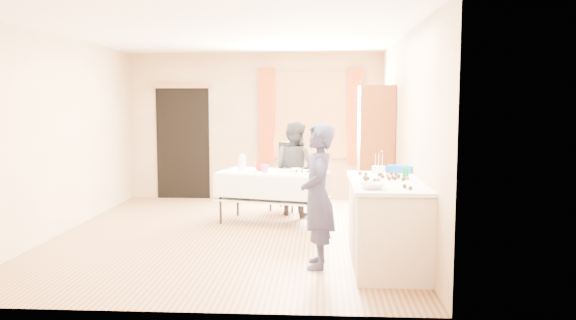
# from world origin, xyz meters

# --- Properties ---
(floor) EXTENTS (4.50, 5.50, 0.02)m
(floor) POSITION_xyz_m (0.00, 0.00, -0.01)
(floor) COLOR #9E7047
(floor) RESTS_ON ground
(ceiling) EXTENTS (4.50, 5.50, 0.02)m
(ceiling) POSITION_xyz_m (0.00, 0.00, 2.61)
(ceiling) COLOR white
(ceiling) RESTS_ON floor
(wall_back) EXTENTS (4.50, 0.02, 2.60)m
(wall_back) POSITION_xyz_m (0.00, 2.76, 1.30)
(wall_back) COLOR tan
(wall_back) RESTS_ON floor
(wall_front) EXTENTS (4.50, 0.02, 2.60)m
(wall_front) POSITION_xyz_m (0.00, -2.76, 1.30)
(wall_front) COLOR tan
(wall_front) RESTS_ON floor
(wall_left) EXTENTS (0.02, 5.50, 2.60)m
(wall_left) POSITION_xyz_m (-2.26, 0.00, 1.30)
(wall_left) COLOR tan
(wall_left) RESTS_ON floor
(wall_right) EXTENTS (0.02, 5.50, 2.60)m
(wall_right) POSITION_xyz_m (2.26, 0.00, 1.30)
(wall_right) COLOR tan
(wall_right) RESTS_ON floor
(window_frame) EXTENTS (1.32, 0.06, 1.52)m
(window_frame) POSITION_xyz_m (1.00, 2.72, 1.50)
(window_frame) COLOR olive
(window_frame) RESTS_ON wall_back
(window_pane) EXTENTS (1.20, 0.02, 1.40)m
(window_pane) POSITION_xyz_m (1.00, 2.71, 1.50)
(window_pane) COLOR white
(window_pane) RESTS_ON wall_back
(curtain_left) EXTENTS (0.28, 0.06, 1.65)m
(curtain_left) POSITION_xyz_m (0.22, 2.67, 1.50)
(curtain_left) COLOR #9B3F17
(curtain_left) RESTS_ON wall_back
(curtain_right) EXTENTS (0.28, 0.06, 1.65)m
(curtain_right) POSITION_xyz_m (1.78, 2.67, 1.50)
(curtain_right) COLOR #9B3F17
(curtain_right) RESTS_ON wall_back
(doorway) EXTENTS (0.95, 0.04, 2.00)m
(doorway) POSITION_xyz_m (-1.30, 2.73, 1.00)
(doorway) COLOR black
(doorway) RESTS_ON floor
(door_lintel) EXTENTS (1.05, 0.06, 0.08)m
(door_lintel) POSITION_xyz_m (-1.30, 2.70, 2.02)
(door_lintel) COLOR olive
(door_lintel) RESTS_ON wall_back
(cabinet) EXTENTS (0.50, 0.60, 1.98)m
(cabinet) POSITION_xyz_m (1.99, 1.13, 0.99)
(cabinet) COLOR brown
(cabinet) RESTS_ON floor
(counter) EXTENTS (0.79, 1.66, 0.91)m
(counter) POSITION_xyz_m (1.89, -1.25, 0.45)
(counter) COLOR beige
(counter) RESTS_ON floor
(party_table) EXTENTS (1.67, 1.14, 0.75)m
(party_table) POSITION_xyz_m (0.50, 0.73, 0.45)
(party_table) COLOR black
(party_table) RESTS_ON floor
(chair) EXTENTS (0.58, 0.58, 1.08)m
(chair) POSITION_xyz_m (0.64, 1.75, 0.32)
(chair) COLOR black
(chair) RESTS_ON floor
(girl) EXTENTS (0.57, 0.39, 1.52)m
(girl) POSITION_xyz_m (1.15, -1.38, 0.76)
(girl) COLOR #232345
(girl) RESTS_ON floor
(woman) EXTENTS (1.21, 1.20, 1.44)m
(woman) POSITION_xyz_m (0.78, 1.34, 0.72)
(woman) COLOR black
(woman) RESTS_ON floor
(soda_can) EXTENTS (0.08, 0.08, 0.12)m
(soda_can) POSITION_xyz_m (2.10, -1.14, 0.97)
(soda_can) COLOR #0A8A37
(soda_can) RESTS_ON counter
(mixing_bowl) EXTENTS (0.38, 0.38, 0.06)m
(mixing_bowl) POSITION_xyz_m (1.68, -1.82, 0.94)
(mixing_bowl) COLOR white
(mixing_bowl) RESTS_ON counter
(foam_block) EXTENTS (0.17, 0.13, 0.08)m
(foam_block) POSITION_xyz_m (1.86, -0.60, 0.95)
(foam_block) COLOR white
(foam_block) RESTS_ON counter
(blue_basket) EXTENTS (0.34, 0.28, 0.08)m
(blue_basket) POSITION_xyz_m (2.12, -0.53, 0.95)
(blue_basket) COLOR blue
(blue_basket) RESTS_ON counter
(pitcher) EXTENTS (0.12, 0.12, 0.22)m
(pitcher) POSITION_xyz_m (0.05, 0.74, 0.86)
(pitcher) COLOR silver
(pitcher) RESTS_ON party_table
(cup_red) EXTENTS (0.17, 0.17, 0.12)m
(cup_red) POSITION_xyz_m (0.30, 0.81, 0.81)
(cup_red) COLOR red
(cup_red) RESTS_ON party_table
(cup_rainbow) EXTENTS (0.19, 0.19, 0.11)m
(cup_rainbow) POSITION_xyz_m (0.39, 0.60, 0.81)
(cup_rainbow) COLOR red
(cup_rainbow) RESTS_ON party_table
(small_bowl) EXTENTS (0.23, 0.23, 0.05)m
(small_bowl) POSITION_xyz_m (0.83, 0.73, 0.77)
(small_bowl) COLOR white
(small_bowl) RESTS_ON party_table
(pastry_tray) EXTENTS (0.33, 0.27, 0.02)m
(pastry_tray) POSITION_xyz_m (0.93, 0.48, 0.76)
(pastry_tray) COLOR white
(pastry_tray) RESTS_ON party_table
(bottle) EXTENTS (0.10, 0.10, 0.16)m
(bottle) POSITION_xyz_m (0.00, 1.02, 0.83)
(bottle) COLOR white
(bottle) RESTS_ON party_table
(cake_balls) EXTENTS (0.52, 1.12, 0.04)m
(cake_balls) POSITION_xyz_m (1.86, -1.24, 0.93)
(cake_balls) COLOR #3F2314
(cake_balls) RESTS_ON counter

